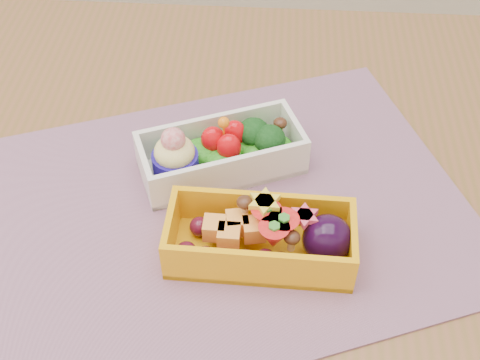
# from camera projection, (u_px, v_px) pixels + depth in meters

# --- Properties ---
(table) EXTENTS (1.20, 0.80, 0.75)m
(table) POSITION_uv_depth(u_px,v_px,m) (233.00, 275.00, 0.70)
(table) COLOR brown
(table) RESTS_ON ground
(placemat) EXTENTS (0.56, 0.50, 0.00)m
(placemat) POSITION_uv_depth(u_px,v_px,m) (232.00, 210.00, 0.63)
(placemat) COLOR #A06E8D
(placemat) RESTS_ON table
(bento_white) EXTENTS (0.19, 0.13, 0.07)m
(bento_white) POSITION_uv_depth(u_px,v_px,m) (221.00, 152.00, 0.66)
(bento_white) COLOR white
(bento_white) RESTS_ON placemat
(bento_yellow) EXTENTS (0.17, 0.08, 0.06)m
(bento_yellow) POSITION_uv_depth(u_px,v_px,m) (265.00, 237.00, 0.58)
(bento_yellow) COLOR #EEA30C
(bento_yellow) RESTS_ON placemat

